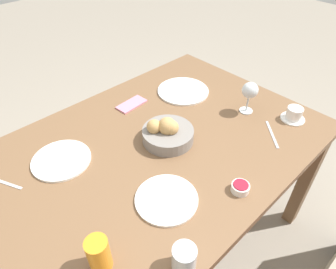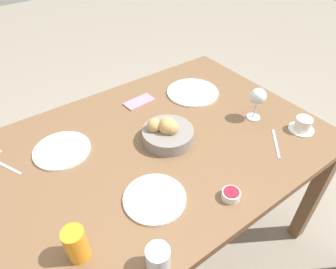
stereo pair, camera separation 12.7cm
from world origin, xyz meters
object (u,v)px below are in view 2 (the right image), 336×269
plate_far_center (155,198)px  plate_near_right (62,150)px  water_tumbler (158,259)px  fork_silver (276,143)px  coffee_cup (303,125)px  wine_glass (258,98)px  juice_glass (76,244)px  knife_silver (4,165)px  bread_basket (167,133)px  jam_bowl_berry (231,195)px  cell_phone (139,102)px  plate_near_left (193,92)px

plate_far_center → plate_near_right: bearing=-68.2°
water_tumbler → fork_silver: (-0.71, -0.14, -0.04)m
water_tumbler → coffee_cup: bearing=-171.2°
water_tumbler → coffee_cup: (-0.87, -0.14, -0.02)m
water_tumbler → wine_glass: wine_glass is taller
juice_glass → coffee_cup: 1.04m
knife_silver → bread_basket: bearing=157.3°
knife_silver → jam_bowl_berry: bearing=133.7°
plate_far_center → fork_silver: plate_far_center is taller
coffee_cup → cell_phone: 0.77m
plate_near_right → wine_glass: bearing=159.1°
cell_phone → plate_far_center: bearing=63.2°
plate_near_right → plate_far_center: same height
plate_near_left → plate_far_center: bearing=39.4°
fork_silver → knife_silver: bearing=-29.5°
juice_glass → jam_bowl_berry: juice_glass is taller
bread_basket → coffee_cup: (-0.52, 0.30, -0.01)m
coffee_cup → knife_silver: coffee_cup is taller
plate_near_left → juice_glass: size_ratio=2.22×
juice_glass → water_tumbler: bearing=135.1°
water_tumbler → fork_silver: bearing=-168.7°
fork_silver → cell_phone: size_ratio=0.91×
wine_glass → coffee_cup: 0.23m
coffee_cup → juice_glass: bearing=-1.8°
plate_far_center → jam_bowl_berry: (-0.22, 0.15, 0.01)m
bread_basket → jam_bowl_berry: (0.00, 0.38, -0.02)m
knife_silver → cell_phone: bearing=-174.8°
juice_glass → wine_glass: bearing=-170.6°
plate_near_left → cell_phone: size_ratio=1.73×
wine_glass → bread_basket: bearing=-14.7°
wine_glass → plate_near_left: bearing=-73.9°
bread_basket → wine_glass: wine_glass is taller
plate_far_center → plate_near_left: bearing=-140.6°
bread_basket → water_tumbler: 0.56m
bread_basket → wine_glass: 0.44m
coffee_cup → jam_bowl_berry: 0.53m
plate_far_center → juice_glass: 0.30m
water_tumbler → cell_phone: bearing=-118.2°
fork_silver → jam_bowl_berry: bearing=13.7°
plate_near_right → wine_glass: 0.88m
plate_near_left → juice_glass: (0.84, 0.49, 0.06)m
plate_near_right → wine_glass: (-0.81, 0.31, 0.11)m
bread_basket → plate_far_center: bread_basket is taller
water_tumbler → plate_far_center: bearing=-121.6°
plate_near_left → fork_silver: plate_near_left is taller
bread_basket → wine_glass: (-0.42, 0.11, 0.07)m
cell_phone → fork_silver: bearing=116.8°
bread_basket → cell_phone: (-0.05, -0.31, -0.04)m
coffee_cup → fork_silver: size_ratio=0.79×
fork_silver → knife_silver: (0.97, -0.55, 0.00)m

